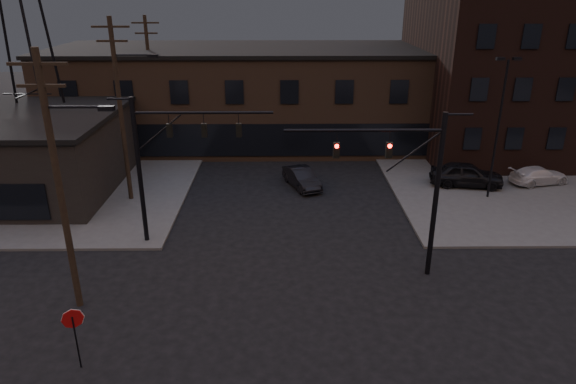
# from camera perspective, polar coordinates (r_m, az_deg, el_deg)

# --- Properties ---
(ground) EXTENTS (140.00, 140.00, 0.00)m
(ground) POSITION_cam_1_polar(r_m,az_deg,el_deg) (21.57, 0.99, -15.25)
(ground) COLOR black
(ground) RESTS_ON ground
(sidewalk_ne) EXTENTS (30.00, 30.00, 0.15)m
(sidewalk_ne) POSITION_cam_1_polar(r_m,az_deg,el_deg) (47.05, 28.07, 3.19)
(sidewalk_ne) COLOR #474744
(sidewalk_ne) RESTS_ON ground
(sidewalk_nw) EXTENTS (30.00, 30.00, 0.15)m
(sidewalk_nw) POSITION_cam_1_polar(r_m,az_deg,el_deg) (46.53, -28.11, 3.00)
(sidewalk_nw) COLOR #474744
(sidewalk_nw) RESTS_ON ground
(building_row) EXTENTS (40.00, 12.00, 8.00)m
(building_row) POSITION_cam_1_polar(r_m,az_deg,el_deg) (46.11, 0.05, 10.49)
(building_row) COLOR #513A2B
(building_row) RESTS_ON ground
(building_right) EXTENTS (22.00, 16.00, 14.00)m
(building_right) POSITION_cam_1_polar(r_m,az_deg,el_deg) (49.12, 27.37, 12.38)
(building_right) COLOR black
(building_right) RESTS_ON ground
(traffic_signal_near) EXTENTS (7.12, 0.24, 8.00)m
(traffic_signal_near) POSITION_cam_1_polar(r_m,az_deg,el_deg) (23.91, 13.71, 1.42)
(traffic_signal_near) COLOR black
(traffic_signal_near) RESTS_ON ground
(traffic_signal_far) EXTENTS (7.12, 0.24, 8.00)m
(traffic_signal_far) POSITION_cam_1_polar(r_m,az_deg,el_deg) (27.16, -13.77, 4.04)
(traffic_signal_far) COLOR black
(traffic_signal_far) RESTS_ON ground
(stop_sign) EXTENTS (0.72, 0.33, 2.48)m
(stop_sign) POSITION_cam_1_polar(r_m,az_deg,el_deg) (20.28, -22.72, -13.48)
(stop_sign) COLOR black
(stop_sign) RESTS_ON ground
(utility_pole_near) EXTENTS (3.70, 0.28, 11.00)m
(utility_pole_near) POSITION_cam_1_polar(r_m,az_deg,el_deg) (22.34, -24.04, 1.23)
(utility_pole_near) COLOR black
(utility_pole_near) RESTS_ON ground
(utility_pole_mid) EXTENTS (3.70, 0.28, 11.50)m
(utility_pole_mid) POSITION_cam_1_polar(r_m,az_deg,el_deg) (33.46, -18.04, 8.85)
(utility_pole_mid) COLOR black
(utility_pole_mid) RESTS_ON ground
(utility_pole_far) EXTENTS (2.20, 0.28, 11.00)m
(utility_pole_far) POSITION_cam_1_polar(r_m,az_deg,el_deg) (45.17, -15.00, 11.83)
(utility_pole_far) COLOR black
(utility_pole_far) RESTS_ON ground
(lot_light_a) EXTENTS (1.50, 0.28, 9.14)m
(lot_light_a) POSITION_cam_1_polar(r_m,az_deg,el_deg) (34.85, 22.47, 7.71)
(lot_light_a) COLOR black
(lot_light_a) RESTS_ON ground
(lot_light_b) EXTENTS (1.50, 0.28, 9.14)m
(lot_light_b) POSITION_cam_1_polar(r_m,az_deg,el_deg) (41.84, 27.59, 9.01)
(lot_light_b) COLOR black
(lot_light_b) RESTS_ON ground
(parked_car_lot_a) EXTENTS (5.16, 2.77, 1.67)m
(parked_car_lot_a) POSITION_cam_1_polar(r_m,az_deg,el_deg) (37.59, 19.22, 1.86)
(parked_car_lot_a) COLOR black
(parked_car_lot_a) RESTS_ON sidewalk_ne
(parked_car_lot_b) EXTENTS (4.46, 2.67, 1.21)m
(parked_car_lot_b) POSITION_cam_1_polar(r_m,az_deg,el_deg) (40.05, 26.11, 1.67)
(parked_car_lot_b) COLOR silver
(parked_car_lot_b) RESTS_ON sidewalk_ne
(car_crossing) EXTENTS (2.78, 4.32, 1.34)m
(car_crossing) POSITION_cam_1_polar(r_m,az_deg,el_deg) (35.76, 1.53, 1.58)
(car_crossing) COLOR black
(car_crossing) RESTS_ON ground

